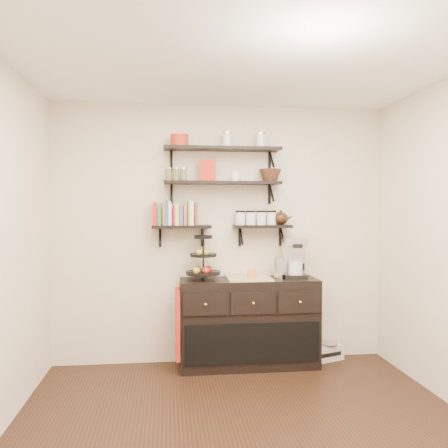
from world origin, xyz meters
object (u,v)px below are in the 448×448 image
Objects in this scene: sideboard at (249,322)px; radio at (328,351)px; coffee_maker at (294,259)px; fruit_stand at (204,263)px.

sideboard is 4.11× the size of radio.
coffee_maker is at bearing 168.65° from radio.
sideboard is at bearing -171.84° from coffee_maker.
coffee_maker is (0.48, 0.03, 0.65)m from sideboard.
radio is at bearing 5.94° from sideboard.
sideboard is 2.77× the size of fruit_stand.
coffee_maker is at bearing 1.51° from fruit_stand.
sideboard is at bearing 165.61° from radio.
fruit_stand reaches higher than sideboard.
fruit_stand is at bearing -173.72° from coffee_maker.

